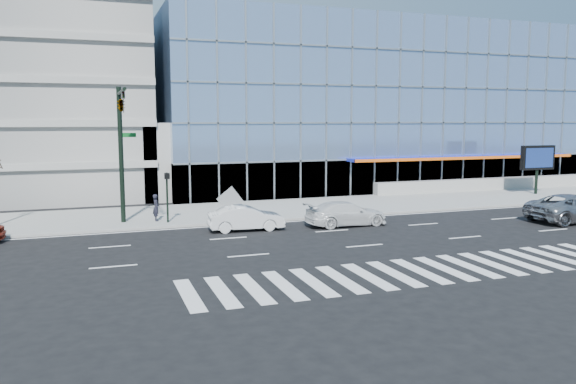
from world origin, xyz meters
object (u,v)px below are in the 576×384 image
object	(u,v)px
ped_signal_post	(167,189)
white_sedan	(246,218)
marquee_sign	(538,159)
silver_suv	(575,208)
white_suv	(346,214)
pedestrian	(156,208)
tilted_panel	(230,200)
traffic_signal	(121,121)

from	to	relation	value
ped_signal_post	white_sedan	world-z (taller)	ped_signal_post
marquee_sign	silver_suv	size ratio (longest dim) A/B	0.66
ped_signal_post	white_suv	bearing A→B (deg)	-20.41
marquee_sign	white_sedan	world-z (taller)	marquee_sign
silver_suv	white_suv	size ratio (longest dim) A/B	1.23
ped_signal_post	pedestrian	distance (m)	1.52
tilted_panel	traffic_signal	bearing A→B (deg)	-163.46
ped_signal_post	white_suv	distance (m)	10.72
ped_signal_post	marquee_sign	xyz separation A→B (m)	(30.50, 3.05, 0.93)
tilted_panel	ped_signal_post	bearing A→B (deg)	-158.61
traffic_signal	tilted_panel	bearing A→B (deg)	17.32
marquee_sign	tilted_panel	size ratio (longest dim) A/B	3.08
marquee_sign	tilted_panel	world-z (taller)	marquee_sign
silver_suv	white_sedan	distance (m)	20.27
ped_signal_post	marquee_sign	bearing A→B (deg)	5.71
white_suv	white_sedan	size ratio (longest dim) A/B	1.15
white_suv	pedestrian	distance (m)	11.47
ped_signal_post	pedestrian	xyz separation A→B (m)	(-0.59, 0.77, -1.18)
ped_signal_post	marquee_sign	world-z (taller)	marquee_sign
white_sedan	pedestrian	xyz separation A→B (m)	(-4.55, 3.91, 0.26)
white_sedan	tilted_panel	distance (m)	4.89
traffic_signal	ped_signal_post	bearing A→B (deg)	8.52
traffic_signal	pedestrian	xyz separation A→B (m)	(1.91, 1.14, -5.20)
silver_suv	traffic_signal	bearing A→B (deg)	74.70
marquee_sign	tilted_panel	bearing A→B (deg)	-177.11
traffic_signal	tilted_panel	distance (m)	8.70
traffic_signal	pedestrian	size ratio (longest dim) A/B	4.90
traffic_signal	white_suv	size ratio (longest dim) A/B	1.62
ped_signal_post	white_suv	size ratio (longest dim) A/B	0.61
silver_suv	white_sedan	world-z (taller)	silver_suv
silver_suv	tilted_panel	distance (m)	21.53
marquee_sign	white_sedan	size ratio (longest dim) A/B	0.93
white_suv	white_sedan	distance (m)	6.03
traffic_signal	white_suv	world-z (taller)	traffic_signal
white_suv	pedestrian	size ratio (longest dim) A/B	3.03
white_sedan	silver_suv	bearing A→B (deg)	-97.34
white_suv	white_sedan	world-z (taller)	white_suv
ped_signal_post	traffic_signal	bearing A→B (deg)	-171.48
white_suv	marquee_sign	bearing A→B (deg)	-72.39
traffic_signal	silver_suv	xyz separation A→B (m)	(26.31, -6.86, -5.32)
ped_signal_post	tilted_panel	world-z (taller)	ped_signal_post
white_sedan	tilted_panel	size ratio (longest dim) A/B	3.30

